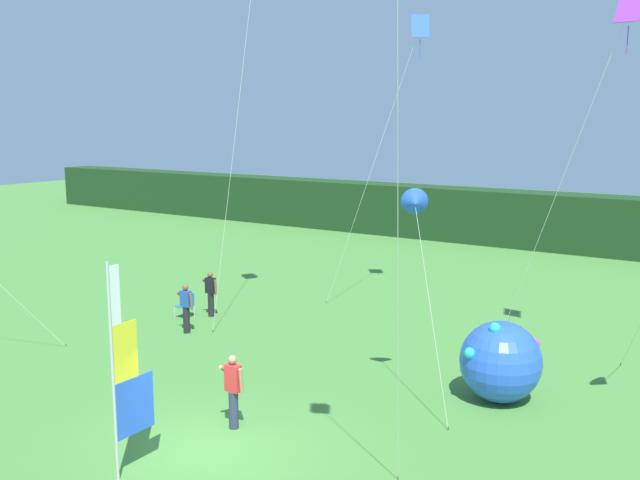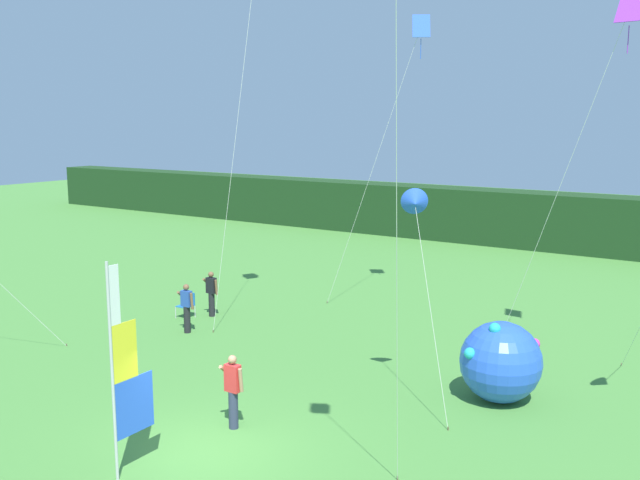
{
  "view_description": "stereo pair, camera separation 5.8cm",
  "coord_description": "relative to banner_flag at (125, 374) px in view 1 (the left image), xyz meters",
  "views": [
    {
      "loc": [
        9.71,
        -10.47,
        7.0
      ],
      "look_at": [
        0.37,
        3.77,
        4.07
      ],
      "focal_mm": 39.64,
      "sensor_mm": 36.0,
      "label": 1
    },
    {
      "loc": [
        9.75,
        -10.44,
        7.0
      ],
      "look_at": [
        0.37,
        3.77,
        4.07
      ],
      "focal_mm": 39.64,
      "sensor_mm": 36.0,
      "label": 2
    }
  ],
  "objects": [
    {
      "name": "banner_flag",
      "position": [
        0.0,
        0.0,
        0.0
      ],
      "size": [
        0.06,
        1.03,
        4.37
      ],
      "color": "#B7B7BC",
      "rests_on": "ground"
    },
    {
      "name": "kite_blue_delta_3",
      "position": [
        3.14,
        6.25,
        2.92
      ],
      "size": [
        1.78,
        1.22,
        5.38
      ],
      "color": "brown",
      "rests_on": "ground"
    },
    {
      "name": "distant_treeline",
      "position": [
        0.65,
        29.62,
        -0.57
      ],
      "size": [
        80.0,
        2.4,
        3.04
      ],
      "primitive_type": "cube",
      "color": "#193819",
      "rests_on": "ground"
    },
    {
      "name": "kite_blue_diamond_2",
      "position": [
        -0.96,
        14.43,
        7.4
      ],
      "size": [
        3.49,
        1.54,
        10.61
      ],
      "color": "brown",
      "rests_on": "ground"
    },
    {
      "name": "inflatable_balloon",
      "position": [
        4.91,
        7.67,
        -1.07
      ],
      "size": [
        2.04,
        2.04,
        2.11
      ],
      "color": "blue",
      "rests_on": "ground"
    },
    {
      "name": "person_mid_field",
      "position": [
        0.37,
        2.77,
        -1.16
      ],
      "size": [
        0.55,
        0.48,
        1.74
      ],
      "color": "#2D334C",
      "rests_on": "ground"
    },
    {
      "name": "person_far_left",
      "position": [
        -5.69,
        7.55,
        -1.22
      ],
      "size": [
        0.55,
        0.48,
        1.65
      ],
      "color": "black",
      "rests_on": "ground"
    },
    {
      "name": "ground_plane",
      "position": [
        0.65,
        1.61,
        -2.1
      ],
      "size": [
        120.0,
        120.0,
        0.0
      ],
      "primitive_type": "plane",
      "color": "#478438"
    },
    {
      "name": "kite_purple_diamond_5",
      "position": [
        6.49,
        11.23,
        7.08
      ],
      "size": [
        3.74,
        1.27,
        10.19
      ],
      "color": "brown",
      "rests_on": "ground"
    },
    {
      "name": "folding_chair",
      "position": [
        -6.98,
        8.9,
        -1.58
      ],
      "size": [
        0.51,
        0.51,
        0.89
      ],
      "color": "#BCBCC1",
      "rests_on": "ground"
    },
    {
      "name": "person_near_banner",
      "position": [
        -6.35,
        9.49,
        -1.23
      ],
      "size": [
        0.55,
        0.48,
        1.63
      ],
      "color": "black",
      "rests_on": "ground"
    }
  ]
}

